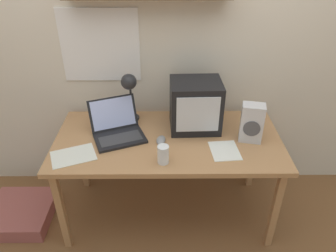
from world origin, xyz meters
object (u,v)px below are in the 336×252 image
crt_monitor (195,105)px  desk_lamp (129,87)px  space_heater (252,123)px  loose_paper_near_monitor (73,156)px  open_notebook (225,151)px  laptop (117,127)px  floor_cushion (21,213)px  juice_glass (163,155)px  corner_desk (168,145)px  computer_mouse (161,140)px

crt_monitor → desk_lamp: (-0.46, 0.07, 0.11)m
space_heater → loose_paper_near_monitor: 1.19m
desk_lamp → open_notebook: bearing=-30.2°
laptop → floor_cushion: size_ratio=0.91×
laptop → space_heater: space_heater is taller
laptop → desk_lamp: 0.29m
juice_glass → floor_cushion: bearing=169.9°
corner_desk → laptop: (-0.35, 0.05, 0.12)m
laptop → loose_paper_near_monitor: 0.36m
desk_lamp → crt_monitor: bearing=-8.8°
desk_lamp → loose_paper_near_monitor: desk_lamp is taller
corner_desk → floor_cushion: bearing=-176.7°
corner_desk → desk_lamp: (-0.27, 0.21, 0.35)m
computer_mouse → corner_desk: bearing=43.2°
laptop → loose_paper_near_monitor: size_ratio=1.32×
computer_mouse → floor_cushion: size_ratio=0.24×
juice_glass → loose_paper_near_monitor: juice_glass is taller
space_heater → loose_paper_near_monitor: space_heater is taller
loose_paper_near_monitor → space_heater: bearing=8.6°
juice_glass → open_notebook: juice_glass is taller
floor_cushion → juice_glass: bearing=-10.1°
crt_monitor → space_heater: size_ratio=1.33×
space_heater → open_notebook: size_ratio=1.16×
open_notebook → floor_cushion: open_notebook is taller
corner_desk → loose_paper_near_monitor: size_ratio=4.80×
loose_paper_near_monitor → crt_monitor: bearing=23.2°
crt_monitor → open_notebook: (0.18, -0.30, -0.18)m
crt_monitor → open_notebook: size_ratio=1.54×
desk_lamp → juice_glass: size_ratio=3.23×
open_notebook → juice_glass: bearing=-164.0°
juice_glass → crt_monitor: bearing=61.4°
space_heater → corner_desk: bearing=-170.6°
juice_glass → computer_mouse: size_ratio=1.07×
juice_glass → corner_desk: bearing=83.2°
computer_mouse → juice_glass: bearing=-85.7°
desk_lamp → open_notebook: (0.64, -0.36, -0.29)m
juice_glass → open_notebook: bearing=16.0°
desk_lamp → juice_glass: bearing=-64.1°
open_notebook → desk_lamp: bearing=150.4°
computer_mouse → floor_cushion: (-1.10, -0.02, -0.67)m
laptop → loose_paper_near_monitor: (-0.25, -0.25, -0.06)m
corner_desk → laptop: bearing=171.4°
laptop → space_heater: size_ratio=1.59×
corner_desk → space_heater: 0.59m
crt_monitor → laptop: crt_monitor is taller
desk_lamp → loose_paper_near_monitor: 0.60m
laptop → juice_glass: 0.45m
computer_mouse → floor_cushion: computer_mouse is taller
crt_monitor → loose_paper_near_monitor: (-0.80, -0.34, -0.18)m
laptop → juice_glass: laptop is taller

